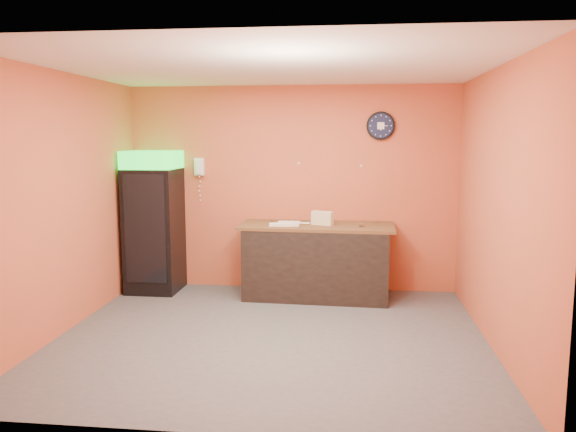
# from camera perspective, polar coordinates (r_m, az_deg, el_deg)

# --- Properties ---
(floor) EXTENTS (4.50, 4.50, 0.00)m
(floor) POSITION_cam_1_polar(r_m,az_deg,el_deg) (6.10, -1.71, -12.17)
(floor) COLOR #47474C
(floor) RESTS_ON ground
(back_wall) EXTENTS (4.50, 0.02, 2.80)m
(back_wall) POSITION_cam_1_polar(r_m,az_deg,el_deg) (7.74, 0.35, 2.79)
(back_wall) COLOR #D4563B
(back_wall) RESTS_ON floor
(left_wall) EXTENTS (0.02, 4.00, 2.80)m
(left_wall) POSITION_cam_1_polar(r_m,az_deg,el_deg) (6.48, -21.86, 1.20)
(left_wall) COLOR #D4563B
(left_wall) RESTS_ON floor
(right_wall) EXTENTS (0.02, 4.00, 2.80)m
(right_wall) POSITION_cam_1_polar(r_m,az_deg,el_deg) (5.89, 20.46, 0.64)
(right_wall) COLOR #D4563B
(right_wall) RESTS_ON floor
(ceiling) EXTENTS (4.50, 4.00, 0.02)m
(ceiling) POSITION_cam_1_polar(r_m,az_deg,el_deg) (5.77, -1.83, 14.94)
(ceiling) COLOR white
(ceiling) RESTS_ON back_wall
(beverage_cooler) EXTENTS (0.68, 0.69, 1.92)m
(beverage_cooler) POSITION_cam_1_polar(r_m,az_deg,el_deg) (7.84, -13.54, -0.76)
(beverage_cooler) COLOR black
(beverage_cooler) RESTS_ON floor
(prep_counter) EXTENTS (1.89, 0.90, 0.93)m
(prep_counter) POSITION_cam_1_polar(r_m,az_deg,el_deg) (7.45, 2.95, -4.71)
(prep_counter) COLOR black
(prep_counter) RESTS_ON floor
(wall_clock) EXTENTS (0.38, 0.06, 0.38)m
(wall_clock) POSITION_cam_1_polar(r_m,az_deg,el_deg) (7.65, 9.39, 9.03)
(wall_clock) COLOR black
(wall_clock) RESTS_ON back_wall
(wall_phone) EXTENTS (0.13, 0.11, 0.24)m
(wall_phone) POSITION_cam_1_polar(r_m,az_deg,el_deg) (7.91, -9.00, 4.98)
(wall_phone) COLOR white
(wall_phone) RESTS_ON back_wall
(butcher_paper) EXTENTS (2.04, 0.90, 0.04)m
(butcher_paper) POSITION_cam_1_polar(r_m,az_deg,el_deg) (7.36, 2.97, -1.03)
(butcher_paper) COLOR brown
(butcher_paper) RESTS_ON prep_counter
(sub_roll_stack) EXTENTS (0.30, 0.20, 0.18)m
(sub_roll_stack) POSITION_cam_1_polar(r_m,az_deg,el_deg) (7.31, 3.51, -0.22)
(sub_roll_stack) COLOR beige
(sub_roll_stack) RESTS_ON butcher_paper
(wrapped_sandwich_left) EXTENTS (0.27, 0.11, 0.04)m
(wrapped_sandwich_left) POSITION_cam_1_polar(r_m,az_deg,el_deg) (7.21, -0.86, -0.89)
(wrapped_sandwich_left) COLOR white
(wrapped_sandwich_left) RESTS_ON butcher_paper
(wrapped_sandwich_mid) EXTENTS (0.30, 0.14, 0.04)m
(wrapped_sandwich_mid) POSITION_cam_1_polar(r_m,az_deg,el_deg) (7.23, -0.04, -0.86)
(wrapped_sandwich_mid) COLOR white
(wrapped_sandwich_mid) RESTS_ON butcher_paper
(wrapped_sandwich_right) EXTENTS (0.29, 0.12, 0.04)m
(wrapped_sandwich_right) POSITION_cam_1_polar(r_m,az_deg,el_deg) (7.35, 0.11, -0.71)
(wrapped_sandwich_right) COLOR white
(wrapped_sandwich_right) RESTS_ON butcher_paper
(kitchen_tool) EXTENTS (0.07, 0.07, 0.07)m
(kitchen_tool) POSITION_cam_1_polar(r_m,az_deg,el_deg) (7.37, 2.47, -0.58)
(kitchen_tool) COLOR silver
(kitchen_tool) RESTS_ON butcher_paper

